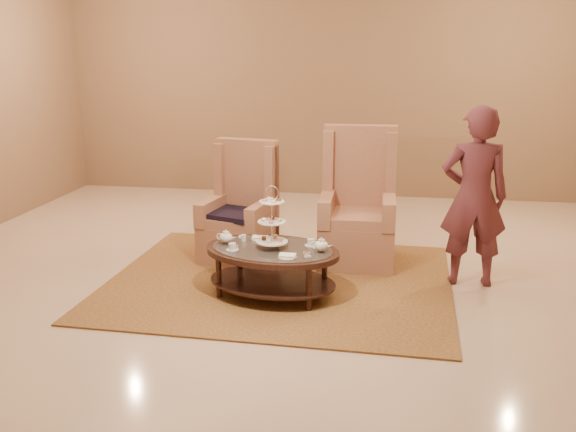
% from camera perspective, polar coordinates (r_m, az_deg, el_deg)
% --- Properties ---
extents(ground, '(8.00, 8.00, 0.00)m').
position_cam_1_polar(ground, '(6.05, 0.12, -6.47)').
color(ground, beige).
rests_on(ground, ground).
extents(ceiling, '(8.00, 8.00, 0.02)m').
position_cam_1_polar(ceiling, '(6.05, 0.12, -6.47)').
color(ceiling, beige).
rests_on(ceiling, ground).
extents(wall_back, '(8.00, 0.04, 3.50)m').
position_cam_1_polar(wall_back, '(9.61, 4.04, 12.18)').
color(wall_back, '#8A684B').
rests_on(wall_back, ground).
extents(rug, '(3.30, 2.78, 0.02)m').
position_cam_1_polar(rug, '(6.22, -0.76, -5.79)').
color(rug, olive).
rests_on(rug, ground).
extents(tea_table, '(1.37, 1.07, 1.03)m').
position_cam_1_polar(tea_table, '(5.75, -1.42, -3.67)').
color(tea_table, black).
rests_on(tea_table, ground).
extents(armchair_left, '(0.79, 0.81, 1.25)m').
position_cam_1_polar(armchair_left, '(6.81, -4.20, -0.30)').
color(armchair_left, '#A96C4F').
rests_on(armchair_left, ground).
extents(armchair_right, '(0.77, 0.80, 1.41)m').
position_cam_1_polar(armchair_right, '(6.72, 6.21, -0.13)').
color(armchair_right, '#A96C4F').
rests_on(armchair_right, ground).
extents(person, '(0.64, 0.43, 1.70)m').
position_cam_1_polar(person, '(6.18, 16.21, 1.62)').
color(person, '#59262E').
rests_on(person, ground).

